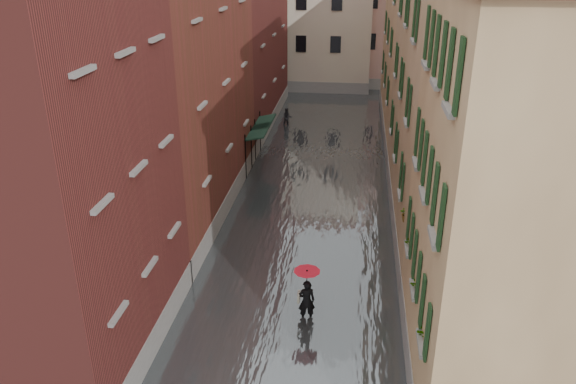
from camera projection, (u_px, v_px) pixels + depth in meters
The scene contains 15 objects.
ground at pixel (287, 327), 19.74m from camera, with size 120.00×120.00×0.00m, color slate.
floodwater at pixel (316, 183), 31.51m from camera, with size 10.00×60.00×0.20m, color #4D5356.
building_left_near at pixel (36, 166), 16.10m from camera, with size 6.00×8.00×13.00m, color maroon.
building_left_mid at pixel (162, 87), 26.19m from camera, with size 6.00×14.00×12.50m, color maroon.
building_left_far at pixel (231, 28), 39.52m from camera, with size 6.00×16.00×14.00m, color maroon.
building_right_near at pixel (540, 216), 14.81m from camera, with size 6.00×8.00×11.50m, color #98744E.
building_right_mid at pixel (471, 90), 24.50m from camera, with size 6.00×14.00×13.00m, color tan.
building_right_far at pixel (432, 50), 38.43m from camera, with size 6.00×16.00×11.50m, color #98744E.
building_end_cream at pixel (306, 14), 51.98m from camera, with size 12.00×9.00×13.00m, color beige.
building_end_pink at pixel (403, 19), 52.98m from camera, with size 10.00×9.00×12.00m, color tan.
awning_near at pixel (258, 132), 32.20m from camera, with size 1.09×3.07×2.80m.
awning_far at pixel (263, 124), 33.81m from camera, with size 1.09×3.12×2.80m.
window_planters at pixel (417, 256), 17.31m from camera, with size 0.59×7.96×0.84m.
pedestrian_main at pixel (307, 291), 19.57m from camera, with size 0.93×0.93×2.06m.
pedestrian_far at pixel (287, 118), 41.12m from camera, with size 0.71×0.55×1.45m, color black.
Camera 1 is at (2.04, -16.03, 12.29)m, focal length 35.00 mm.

